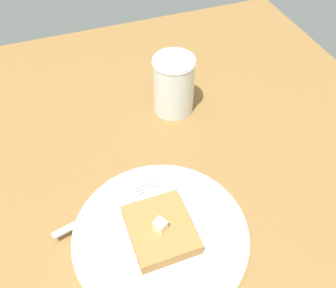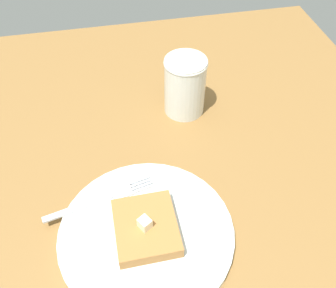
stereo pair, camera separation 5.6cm
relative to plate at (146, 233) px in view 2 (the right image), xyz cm
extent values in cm
cube|color=olive|center=(-0.94, -6.82, -1.81)|extent=(110.03, 110.03, 2.11)
cylinder|color=silver|center=(0.00, 0.00, -0.10)|extent=(23.47, 23.47, 1.32)
torus|color=#38373D|center=(0.00, 0.00, 0.16)|extent=(23.47, 23.47, 0.80)
cube|color=#AA7138|center=(0.00, 0.00, 1.54)|extent=(9.30, 8.16, 1.95)
cube|color=#F6EBC6|center=(0.39, -0.13, 3.28)|extent=(2.03, 1.98, 1.53)
cube|color=silver|center=(-5.41, -8.67, 0.74)|extent=(3.13, 9.95, 0.36)
cube|color=silver|center=(-6.86, -2.43, 0.74)|extent=(2.78, 3.22, 0.36)
cube|color=silver|center=(-8.34, 0.31, 0.74)|extent=(1.03, 3.19, 0.36)
cube|color=silver|center=(-7.80, 0.43, 0.74)|extent=(1.03, 3.19, 0.36)
cube|color=silver|center=(-7.27, 0.55, 0.74)|extent=(1.03, 3.19, 0.36)
cube|color=silver|center=(-6.73, 0.68, 0.74)|extent=(1.03, 3.19, 0.36)
cylinder|color=#42200B|center=(-24.03, 10.80, 2.32)|extent=(6.53, 6.53, 6.16)
cylinder|color=silver|center=(-24.03, 10.80, 4.48)|extent=(7.10, 7.10, 10.49)
torus|color=silver|center=(-24.03, 10.80, 9.28)|extent=(7.31, 7.31, 0.50)
camera|label=1|loc=(23.65, -7.54, 45.00)|focal=40.00mm
camera|label=2|loc=(25.16, -2.15, 45.00)|focal=40.00mm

